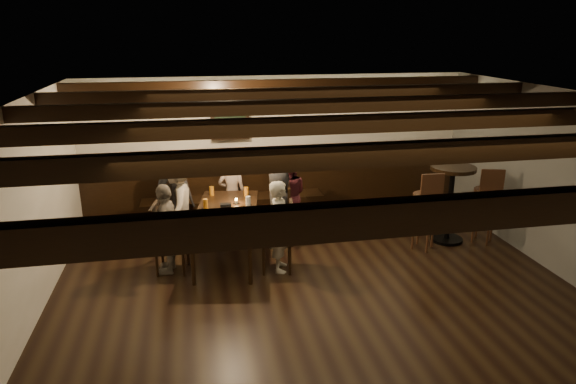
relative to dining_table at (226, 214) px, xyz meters
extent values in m
plane|color=black|center=(1.01, -1.87, -0.64)|extent=(7.00, 7.00, 0.00)
plane|color=black|center=(1.01, -1.87, 1.76)|extent=(7.00, 7.00, 0.00)
plane|color=beige|center=(1.01, 1.63, 0.56)|extent=(6.50, 0.00, 6.50)
plane|color=beige|center=(-2.24, -1.87, 0.56)|extent=(0.00, 7.00, 7.00)
cube|color=black|center=(1.01, 1.59, -0.09)|extent=(6.50, 0.08, 1.10)
cube|color=black|center=(0.21, 1.33, -0.41)|extent=(3.00, 0.45, 0.45)
cube|color=black|center=(0.21, 1.53, 1.11)|extent=(0.62, 0.12, 0.72)
cube|color=black|center=(0.21, 1.47, 1.11)|extent=(0.50, 0.02, 0.58)
cube|color=black|center=(1.01, -4.77, 1.67)|extent=(6.50, 0.10, 0.16)
cube|color=black|center=(1.01, -3.61, 1.67)|extent=(6.50, 0.10, 0.16)
cube|color=black|center=(1.01, -2.45, 1.67)|extent=(6.50, 0.10, 0.16)
cube|color=black|center=(1.01, -1.29, 1.67)|extent=(6.50, 0.10, 0.16)
cube|color=black|center=(1.01, -0.13, 1.67)|extent=(6.50, 0.10, 0.16)
cube|color=black|center=(1.01, 1.03, 1.67)|extent=(6.50, 0.10, 0.16)
sphere|color=#FFE099|center=(-1.74, 1.01, 1.55)|extent=(0.07, 0.07, 0.07)
sphere|color=#FFE099|center=(-0.36, 1.01, 1.55)|extent=(0.07, 0.07, 0.07)
sphere|color=#FFE099|center=(1.01, 1.01, 1.55)|extent=(0.07, 0.07, 0.07)
sphere|color=#FFE099|center=(2.39, 1.01, 1.55)|extent=(0.07, 0.07, 0.07)
sphere|color=#FFE099|center=(3.76, 1.01, 1.55)|extent=(0.07, 0.07, 0.07)
cube|color=black|center=(0.00, 0.00, 0.03)|extent=(1.12, 1.96, 0.06)
cylinder|color=black|center=(-0.50, -0.80, -0.32)|extent=(0.06, 0.06, 0.64)
cylinder|color=black|center=(-0.21, 0.92, -0.32)|extent=(0.06, 0.06, 0.64)
cylinder|color=black|center=(0.21, -0.92, -0.32)|extent=(0.06, 0.06, 0.64)
cylinder|color=black|center=(0.50, 0.80, -0.32)|extent=(0.06, 0.06, 0.64)
cube|color=black|center=(-0.62, 0.56, -0.19)|extent=(0.50, 0.50, 0.05)
cube|color=black|center=(-0.81, 0.59, 0.08)|extent=(0.11, 0.43, 0.48)
cube|color=black|center=(-0.76, -0.33, -0.19)|extent=(0.49, 0.49, 0.05)
cube|color=black|center=(-0.96, -0.30, 0.07)|extent=(0.11, 0.43, 0.47)
cube|color=black|center=(0.76, 0.33, -0.20)|extent=(0.48, 0.48, 0.05)
cube|color=black|center=(0.95, 0.30, 0.05)|extent=(0.11, 0.42, 0.46)
cube|color=black|center=(0.62, -0.56, -0.19)|extent=(0.50, 0.50, 0.05)
cube|color=black|center=(0.81, -0.59, 0.07)|extent=(0.11, 0.43, 0.47)
imported|color=#282729|center=(-0.74, 1.03, 0.00)|extent=(0.67, 0.50, 1.26)
imported|color=gray|center=(0.17, 1.04, -0.03)|extent=(0.48, 0.36, 1.20)
imported|color=#5C1F29|center=(1.03, 0.74, -0.02)|extent=(0.67, 0.56, 1.24)
imported|color=#ADA393|center=(-0.67, 0.57, 0.03)|extent=(0.63, 0.93, 1.33)
imported|color=gray|center=(-0.81, -0.32, -0.02)|extent=(0.41, 0.76, 1.23)
imported|color=#2B2B2E|center=(0.81, 0.32, -0.04)|extent=(0.47, 0.64, 1.19)
imported|color=#BCB49F|center=(0.67, -0.57, -0.01)|extent=(0.37, 0.50, 1.25)
cylinder|color=#BF7219|center=(-0.16, 0.74, 0.13)|extent=(0.07, 0.07, 0.14)
cylinder|color=#BF7219|center=(0.35, 0.60, 0.13)|extent=(0.07, 0.07, 0.14)
cylinder|color=#BF7219|center=(-0.28, 0.15, 0.13)|extent=(0.07, 0.07, 0.14)
cylinder|color=silver|center=(0.33, 0.15, 0.13)|extent=(0.07, 0.07, 0.14)
cylinder|color=#BF7219|center=(-0.29, -0.41, 0.13)|extent=(0.07, 0.07, 0.14)
cylinder|color=silver|center=(0.11, -0.58, 0.13)|extent=(0.07, 0.07, 0.14)
cylinder|color=#BF7219|center=(-0.08, -0.80, 0.13)|extent=(0.07, 0.07, 0.14)
cylinder|color=white|center=(-0.26, -0.67, 0.06)|extent=(0.24, 0.24, 0.01)
cylinder|color=white|center=(0.13, -0.33, 0.06)|extent=(0.24, 0.24, 0.01)
cube|color=black|center=(-0.01, -0.05, 0.12)|extent=(0.15, 0.10, 0.12)
cylinder|color=beige|center=(0.17, 0.28, 0.08)|extent=(0.05, 0.05, 0.05)
cylinder|color=black|center=(3.36, -0.08, -0.61)|extent=(0.49, 0.49, 0.04)
cylinder|color=black|center=(3.36, -0.08, -0.06)|extent=(0.08, 0.08, 1.11)
cylinder|color=black|center=(3.36, -0.08, 0.52)|extent=(0.67, 0.67, 0.06)
cylinder|color=#382212|center=(2.86, -0.28, 0.18)|extent=(0.38, 0.38, 0.06)
cube|color=#382212|center=(2.86, -0.45, 0.38)|extent=(0.33, 0.05, 0.35)
cylinder|color=#382212|center=(3.86, -0.23, 0.18)|extent=(0.38, 0.38, 0.06)
cube|color=#382212|center=(3.82, -0.40, 0.38)|extent=(0.33, 0.12, 0.35)
camera|label=1|loc=(-0.45, -6.81, 2.48)|focal=32.00mm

